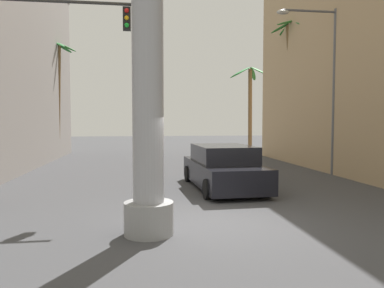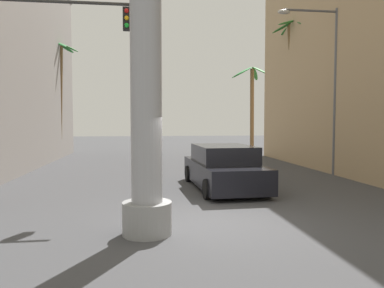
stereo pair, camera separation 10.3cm
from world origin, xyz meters
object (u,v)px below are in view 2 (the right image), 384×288
palm_tree_far_left (59,86)px  car_lead (223,168)px  palm_tree_far_right (252,96)px  street_lamp (327,75)px  palm_tree_mid_right (295,77)px  traffic_light_mast (23,57)px

palm_tree_far_left → car_lead: bearing=-57.2°
palm_tree_far_left → palm_tree_far_right: 14.62m
street_lamp → car_lead: size_ratio=1.45×
palm_tree_mid_right → palm_tree_far_right: bearing=91.3°
street_lamp → palm_tree_mid_right: bearing=81.4°
palm_tree_mid_right → palm_tree_far_right: size_ratio=1.22×
palm_tree_far_right → street_lamp: bearing=-92.7°
street_lamp → palm_tree_mid_right: (0.81, 5.38, 0.56)m
palm_tree_mid_right → palm_tree_far_left: (-14.45, 4.86, -0.28)m
palm_tree_far_right → palm_tree_far_left: bearing=-167.6°
street_lamp → palm_tree_far_left: size_ratio=0.96×
street_lamp → traffic_light_mast: 12.34m
traffic_light_mast → palm_tree_far_right: 21.18m
palm_tree_far_left → street_lamp: bearing=-36.9°
traffic_light_mast → palm_tree_far_left: bearing=97.7°
car_lead → traffic_light_mast: bearing=-170.6°
street_lamp → palm_tree_mid_right: size_ratio=0.89×
street_lamp → car_lead: street_lamp is taller
street_lamp → palm_tree_far_right: bearing=87.3°
street_lamp → traffic_light_mast: street_lamp is taller
palm_tree_mid_right → palm_tree_far_right: 8.03m
car_lead → palm_tree_far_left: palm_tree_far_left is taller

